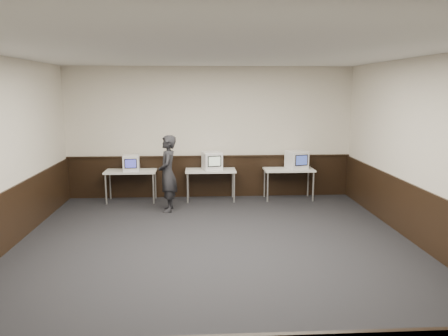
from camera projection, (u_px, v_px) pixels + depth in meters
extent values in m
plane|color=black|center=(217.00, 255.00, 7.07)|extent=(8.00, 8.00, 0.00)
plane|color=white|center=(216.00, 52.00, 6.50)|extent=(8.00, 8.00, 0.00)
plane|color=beige|center=(210.00, 133.00, 10.71)|extent=(7.00, 0.00, 7.00)
plane|color=beige|center=(242.00, 253.00, 2.85)|extent=(7.00, 0.00, 7.00)
plane|color=beige|center=(435.00, 156.00, 6.98)|extent=(0.00, 8.00, 8.00)
cube|color=black|center=(210.00, 177.00, 10.89)|extent=(6.98, 0.04, 1.00)
cube|color=black|center=(428.00, 222.00, 7.17)|extent=(0.04, 7.98, 1.00)
cube|color=black|center=(210.00, 156.00, 10.77)|extent=(6.98, 0.06, 0.04)
cube|color=silver|center=(131.00, 171.00, 10.36)|extent=(1.20, 0.60, 0.04)
cylinder|color=#999999|center=(106.00, 189.00, 10.15)|extent=(0.04, 0.04, 0.71)
cylinder|color=#999999|center=(153.00, 189.00, 10.22)|extent=(0.04, 0.04, 0.71)
cylinder|color=#999999|center=(110.00, 185.00, 10.65)|extent=(0.04, 0.04, 0.71)
cylinder|color=#999999|center=(155.00, 184.00, 10.71)|extent=(0.04, 0.04, 0.71)
cube|color=silver|center=(211.00, 170.00, 10.47)|extent=(1.20, 0.60, 0.04)
cylinder|color=#999999|center=(188.00, 188.00, 10.26)|extent=(0.04, 0.04, 0.71)
cylinder|color=#999999|center=(234.00, 188.00, 10.32)|extent=(0.04, 0.04, 0.71)
cylinder|color=#999999|center=(188.00, 184.00, 10.75)|extent=(0.04, 0.04, 0.71)
cylinder|color=#999999|center=(233.00, 183.00, 10.82)|extent=(0.04, 0.04, 0.71)
cube|color=silver|center=(289.00, 170.00, 10.58)|extent=(1.20, 0.60, 0.04)
cylinder|color=#999999|center=(268.00, 187.00, 10.37)|extent=(0.04, 0.04, 0.71)
cylinder|color=#999999|center=(313.00, 187.00, 10.43)|extent=(0.04, 0.04, 0.71)
cylinder|color=#999999|center=(265.00, 183.00, 10.86)|extent=(0.04, 0.04, 0.71)
cylinder|color=#999999|center=(308.00, 182.00, 10.92)|extent=(0.04, 0.04, 0.71)
cube|color=white|center=(131.00, 163.00, 10.30)|extent=(0.40, 0.42, 0.38)
cube|color=black|center=(131.00, 164.00, 10.10)|extent=(0.28, 0.04, 0.23)
cube|color=#333497|center=(131.00, 164.00, 10.09)|extent=(0.24, 0.02, 0.19)
cube|color=white|center=(212.00, 161.00, 10.46)|extent=(0.52, 0.54, 0.43)
cube|color=black|center=(214.00, 161.00, 10.24)|extent=(0.32, 0.09, 0.26)
cube|color=#AFBFA8|center=(215.00, 161.00, 10.23)|extent=(0.27, 0.07, 0.21)
cube|color=white|center=(297.00, 160.00, 10.57)|extent=(0.55, 0.57, 0.44)
cube|color=black|center=(301.00, 160.00, 10.35)|extent=(0.32, 0.11, 0.26)
cube|color=#334698|center=(302.00, 160.00, 10.34)|extent=(0.28, 0.08, 0.22)
imported|color=black|center=(168.00, 174.00, 9.51)|extent=(0.41, 0.62, 1.68)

